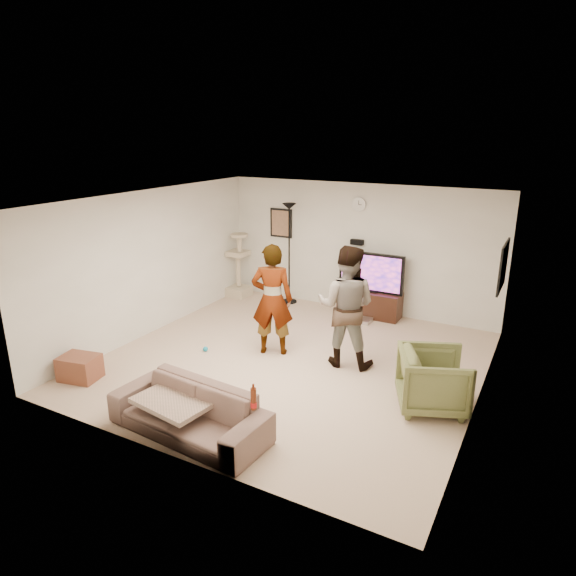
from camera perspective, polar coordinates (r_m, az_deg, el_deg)
The scene contains 24 objects.
floor at distance 7.97m, azimuth 0.36°, elevation -8.29°, with size 5.50×5.50×0.02m, color tan.
ceiling at distance 7.24m, azimuth 0.40°, elevation 9.98°, with size 5.50×5.50×0.02m, color silver.
wall_back at distance 9.94m, azimuth 7.88°, elevation 4.48°, with size 5.50×0.04×2.50m, color beige.
wall_front at distance 5.39m, azimuth -13.61°, elevation -7.14°, with size 5.50×0.04×2.50m, color beige.
wall_left at distance 9.08m, azimuth -15.13°, elevation 2.81°, with size 0.04×5.50×2.50m, color beige.
wall_right at distance 6.74m, azimuth 21.51°, elevation -2.88°, with size 0.04×5.50×2.50m, color beige.
wall_clock at distance 9.76m, azimuth 8.03°, elevation 9.32°, with size 0.26×0.26×0.04m, color silver.
wall_speaker at distance 9.86m, azimuth 7.79°, elevation 5.15°, with size 0.25×0.10×0.10m, color black.
picture_back at distance 10.56m, azimuth -0.80°, elevation 7.34°, with size 0.42×0.03×0.52m, color brown.
picture_right at distance 8.20m, azimuth 23.08°, elevation 2.26°, with size 0.03×0.78×0.62m, color tan.
tv_stand at distance 9.87m, azimuth 9.18°, elevation -1.72°, with size 1.20×0.45×0.50m, color black.
console_box at distance 9.60m, azimuth 8.17°, elevation -3.58°, with size 0.40×0.30×0.07m, color silver.
tv at distance 9.69m, azimuth 9.36°, elevation 1.76°, with size 1.26×0.08×0.75m, color black.
tv_screen at distance 9.65m, azimuth 9.27°, elevation 1.70°, with size 1.16×0.01×0.66m, color #D04280.
floor_lamp at distance 10.30m, azimuth 0.13°, elevation 3.85°, with size 0.32×0.32×2.06m, color black.
cat_tree at distance 10.85m, azimuth -5.64°, elevation 2.64°, with size 0.45×0.45×1.39m, color #B8AA8D.
person_left at distance 7.94m, azimuth -1.80°, elevation -1.32°, with size 0.65×0.43×1.80m, color #B6B6B6.
person_right at distance 7.59m, azimuth 6.58°, elevation -2.07°, with size 0.90×0.70×1.86m, color #315EA5.
sofa at distance 6.22m, azimuth -11.12°, elevation -13.50°, with size 1.97×0.77×0.58m, color brown.
throw_blanket at distance 6.27m, azimuth -12.50°, elevation -12.23°, with size 0.90×0.70×0.06m, color tan.
beer_bottle at distance 5.54m, azimuth -3.91°, elevation -12.37°, with size 0.06×0.06×0.25m, color #591F0C.
armchair at distance 6.82m, azimuth 16.07°, elevation -9.98°, with size 0.83×0.86×0.78m, color brown.
side_table at distance 7.94m, azimuth -22.44°, elevation -8.30°, with size 0.53×0.40×0.36m, color brown.
toy_ball at distance 8.38m, azimuth -9.30°, elevation -6.81°, with size 0.08×0.08×0.08m, color #1183AA.
Camera 1 is at (3.38, -6.34, 3.45)m, focal length 31.51 mm.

